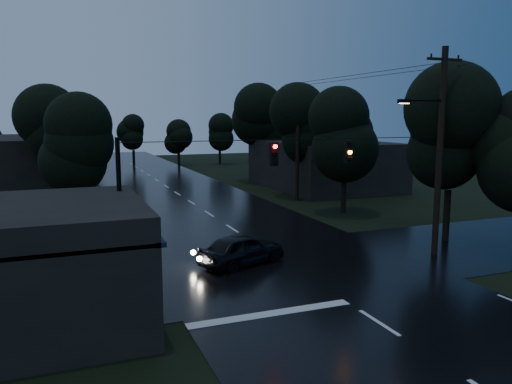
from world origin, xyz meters
TOP-DOWN VIEW (x-y plane):
  - main_road at (0.00, 30.00)m, footprint 12.00×120.00m
  - cross_street at (0.00, 12.00)m, footprint 60.00×9.00m
  - building_far_right at (14.00, 34.00)m, footprint 10.00×14.00m
  - building_far_left at (-14.00, 40.00)m, footprint 10.00×16.00m
  - utility_pole_main at (7.41, 11.00)m, footprint 3.50×0.30m
  - utility_pole_far at (8.30, 28.00)m, footprint 2.00×0.30m
  - anchor_pole_left at (-7.50, 11.00)m, footprint 0.18×0.18m
  - span_signals at (0.56, 10.99)m, footprint 15.00×0.37m
  - tree_corner_near at (10.00, 13.00)m, footprint 4.48×4.48m
  - tree_left_a at (-9.00, 22.00)m, footprint 3.92×3.92m
  - tree_left_b at (-9.60, 30.00)m, footprint 4.20×4.20m
  - tree_left_c at (-10.20, 40.00)m, footprint 4.48×4.48m
  - tree_right_a at (9.00, 22.00)m, footprint 4.20×4.20m
  - tree_right_b at (9.60, 30.00)m, footprint 4.48×4.48m
  - tree_right_c at (10.20, 40.00)m, footprint 4.76×4.76m
  - car at (-1.95, 12.88)m, footprint 4.59×3.04m

SIDE VIEW (x-z plane):
  - main_road at x=0.00m, z-range -0.01..0.01m
  - cross_street at x=0.00m, z-range -0.01..0.01m
  - car at x=-1.95m, z-range 0.00..1.45m
  - building_far_right at x=14.00m, z-range 0.00..4.40m
  - building_far_left at x=-14.00m, z-range 0.00..5.00m
  - anchor_pole_left at x=-7.50m, z-range 0.00..6.00m
  - utility_pole_far at x=8.30m, z-range 0.13..7.63m
  - tree_left_a at x=-9.00m, z-range 1.11..9.37m
  - span_signals at x=0.56m, z-range 4.69..5.80m
  - utility_pole_main at x=7.41m, z-range 0.26..10.26m
  - tree_left_b at x=-9.60m, z-range 1.19..10.04m
  - tree_right_a at x=9.00m, z-range 1.19..10.04m
  - tree_corner_near at x=10.00m, z-range 1.27..10.71m
  - tree_left_c at x=-10.20m, z-range 1.27..10.71m
  - tree_right_b at x=9.60m, z-range 1.27..10.71m
  - tree_right_c at x=10.20m, z-range 1.35..11.38m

